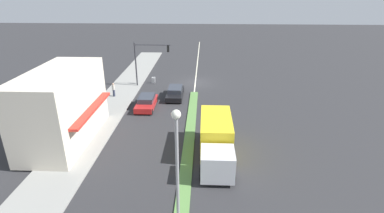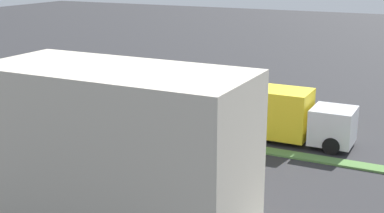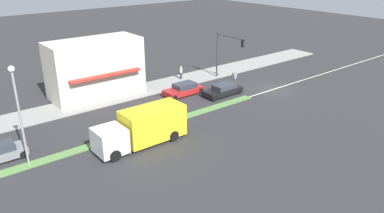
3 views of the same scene
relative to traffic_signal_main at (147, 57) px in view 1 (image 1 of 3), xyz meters
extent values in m
plane|color=#2B2B2D|center=(-6.12, 16.26, -3.90)|extent=(160.00, 160.00, 0.00)
cube|color=gray|center=(2.88, 16.76, -3.84)|extent=(4.00, 73.00, 0.12)
cube|color=beige|center=(-6.12, -1.74, -3.90)|extent=(0.16, 60.00, 0.01)
cube|color=beige|center=(4.37, 14.67, -0.77)|extent=(4.26, 9.61, 6.02)
cube|color=red|center=(1.89, 14.67, -0.98)|extent=(0.70, 7.69, 0.20)
cylinder|color=#333338|center=(1.43, 0.01, -0.98)|extent=(0.18, 0.18, 5.60)
cylinder|color=#333338|center=(-0.82, 0.01, 1.52)|extent=(4.50, 0.12, 0.12)
cube|color=black|center=(-2.77, 0.01, 1.07)|extent=(0.28, 0.24, 0.84)
sphere|color=red|center=(-2.77, -0.12, 1.34)|extent=(0.18, 0.18, 0.18)
sphere|color=gold|center=(-2.77, -0.12, 1.07)|extent=(0.18, 0.18, 0.18)
sphere|color=green|center=(-2.77, -0.12, 0.80)|extent=(0.18, 0.18, 0.18)
cylinder|color=gray|center=(-6.12, 25.04, -0.30)|extent=(0.16, 0.16, 7.00)
sphere|color=silver|center=(-6.12, 25.04, 3.35)|extent=(0.44, 0.44, 0.44)
cylinder|color=#282D42|center=(3.31, 4.19, -3.37)|extent=(0.26, 0.26, 0.82)
cylinder|color=#B7B2A8|center=(3.31, 4.19, -2.67)|extent=(0.34, 0.34, 0.58)
sphere|color=tan|center=(3.31, 4.19, -2.27)|extent=(0.22, 0.22, 0.22)
cube|color=silver|center=(-0.51, -1.36, -3.47)|extent=(0.45, 0.21, 0.84)
cube|color=silver|center=(-0.51, -1.04, -3.47)|extent=(0.45, 0.21, 0.84)
cube|color=silver|center=(-8.32, 19.65, -2.68)|extent=(2.28, 2.20, 1.90)
cube|color=yellow|center=(-8.32, 15.80, -2.33)|extent=(2.40, 5.10, 2.60)
cylinder|color=black|center=(-9.40, 19.85, -3.45)|extent=(0.28, 0.90, 0.90)
cylinder|color=black|center=(-7.24, 19.85, -3.45)|extent=(0.28, 0.90, 0.90)
cylinder|color=black|center=(-9.40, 14.55, -3.45)|extent=(0.28, 0.90, 0.90)
cylinder|color=black|center=(-7.24, 14.55, -3.45)|extent=(0.28, 0.90, 0.90)
cube|color=#AD1E1E|center=(-1.12, 7.21, -3.44)|extent=(1.86, 4.38, 0.58)
cube|color=#2D333D|center=(-1.12, 7.00, -2.89)|extent=(1.58, 2.41, 0.53)
cylinder|color=black|center=(-1.96, 9.01, -3.59)|extent=(0.22, 0.61, 0.61)
cylinder|color=black|center=(-0.29, 9.01, -3.59)|extent=(0.22, 0.61, 0.61)
cylinder|color=black|center=(-1.96, 5.42, -3.59)|extent=(0.22, 0.61, 0.61)
cylinder|color=black|center=(-0.29, 5.42, -3.59)|extent=(0.22, 0.61, 0.61)
cube|color=black|center=(-3.92, 3.97, -3.45)|extent=(1.82, 4.49, 0.57)
cube|color=#2D333D|center=(-3.92, 3.74, -2.92)|extent=(1.54, 2.47, 0.48)
cylinder|color=black|center=(-4.73, 5.82, -3.60)|extent=(0.22, 0.61, 0.61)
cylinder|color=black|center=(-3.12, 5.82, -3.60)|extent=(0.22, 0.61, 0.61)
cylinder|color=black|center=(-4.73, 2.12, -3.60)|extent=(0.22, 0.61, 0.61)
cylinder|color=black|center=(-3.12, 2.12, -3.60)|extent=(0.22, 0.61, 0.61)
camera|label=1|loc=(-7.34, 36.97, 8.71)|focal=28.00mm
camera|label=2|loc=(19.19, 25.05, 5.79)|focal=50.00mm
camera|label=3|loc=(-31.81, 30.49, 10.11)|focal=35.00mm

